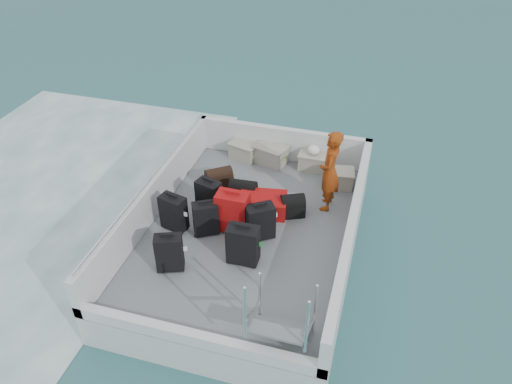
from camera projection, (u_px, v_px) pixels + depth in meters
The scene contains 23 objects.
ground at pixel (248, 256), 8.94m from camera, with size 160.00×160.00×0.00m, color #174650.
wake_foam at pixel (20, 210), 10.02m from camera, with size 10.00×10.00×0.00m, color white.
ferry_hull at pixel (248, 244), 8.77m from camera, with size 3.60×5.00×0.60m, color silver.
deck at pixel (248, 230), 8.59m from camera, with size 3.30×4.70×0.02m, color slate.
deck_fittings at pixel (262, 228), 8.03m from camera, with size 3.60×5.00×0.90m.
suitcase_0 at pixel (169, 253), 7.63m from camera, with size 0.42×0.24×0.65m, color black.
suitcase_1 at pixel (174, 213), 8.43m from camera, with size 0.44×0.25×0.65m, color black.
suitcase_2 at pixel (209, 197), 8.83m from camera, with size 0.43×0.26×0.62m, color black.
suitcase_4 at pixel (206, 219), 8.34m from camera, with size 0.41×0.24×0.61m, color black.
suitcase_5 at pixel (233, 212), 8.37m from camera, with size 0.54×0.32×0.74m, color #B10D0F.
suitcase_6 at pixel (243, 245), 7.76m from camera, with size 0.49×0.29×0.68m, color black.
suitcase_7 at pixel (260, 222), 8.23m from camera, with size 0.46×0.26×0.65m, color black.
suitcase_8 at pixel (263, 204), 8.89m from camera, with size 0.55×0.83×0.33m, color #B10D0F.
duffel_0 at pixel (219, 180), 9.52m from camera, with size 0.50×0.30×0.32m, color black, non-canonical shape.
duffel_1 at pixel (243, 193), 9.19m from camera, with size 0.49×0.30×0.32m, color black, non-canonical shape.
duffel_2 at pixel (293, 207), 8.83m from camera, with size 0.41×0.30×0.32m, color black, non-canonical shape.
crate_0 at pixel (244, 151), 10.36m from camera, with size 0.55×0.38×0.33m, color #B0AD99.
crate_1 at pixel (271, 155), 10.20m from camera, with size 0.61×0.42×0.37m, color #B0AD99.
crate_2 at pixel (313, 162), 10.03m from camera, with size 0.53×0.37×0.32m, color #B0AD99.
crate_3 at pixel (338, 179), 9.54m from camera, with size 0.53×0.37×0.32m, color #B0AD99.
yellow_bag at pixel (330, 180), 9.62m from camera, with size 0.28×0.26×0.22m, color yellow.
white_bag at pixel (314, 151), 9.89m from camera, with size 0.24×0.24×0.18m, color white.
passenger at pixel (330, 171), 8.67m from camera, with size 0.56×0.36×1.53m, color #C64A12.
Camera 1 is at (1.96, -6.25, 6.20)m, focal length 35.00 mm.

